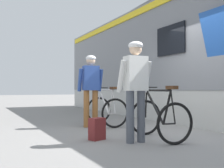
{
  "coord_description": "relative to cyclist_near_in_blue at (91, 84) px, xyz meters",
  "views": [
    {
      "loc": [
        -3.39,
        -4.25,
        0.93
      ],
      "look_at": [
        -0.51,
        1.29,
        1.05
      ],
      "focal_mm": 42.34,
      "sensor_mm": 36.0,
      "label": 1
    }
  ],
  "objects": [
    {
      "name": "cyclist_near_in_blue",
      "position": [
        0.0,
        0.0,
        0.0
      ],
      "size": [
        0.64,
        0.36,
        1.76
      ],
      "color": "#935B2D",
      "rests_on": "ground"
    },
    {
      "name": "bicycle_near_white",
      "position": [
        0.47,
        0.08,
        -0.65
      ],
      "size": [
        0.75,
        1.1,
        0.99
      ],
      "color": "black",
      "rests_on": "ground"
    },
    {
      "name": "bicycle_far_black",
      "position": [
        0.49,
        -2.08,
        -0.65
      ],
      "size": [
        0.82,
        1.14,
        0.99
      ],
      "color": "black",
      "rests_on": "ground"
    },
    {
      "name": "cyclist_far_in_white",
      "position": [
        -0.04,
        -2.11,
        0.0
      ],
      "size": [
        0.62,
        0.32,
        1.76
      ],
      "color": "#4C515B",
      "rests_on": "ground"
    },
    {
      "name": "ground_plane",
      "position": [
        0.86,
        -1.75,
        -1.05
      ],
      "size": [
        80.0,
        80.0,
        0.0
      ],
      "primitive_type": "plane",
      "color": "gray"
    },
    {
      "name": "backpack_on_platform",
      "position": [
        -0.54,
        -1.58,
        -0.85
      ],
      "size": [
        0.32,
        0.26,
        0.4
      ],
      "primitive_type": "cube",
      "rotation": [
        0.0,
        0.0,
        0.32
      ],
      "color": "maroon",
      "rests_on": "ground"
    }
  ]
}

